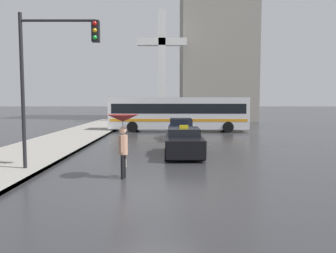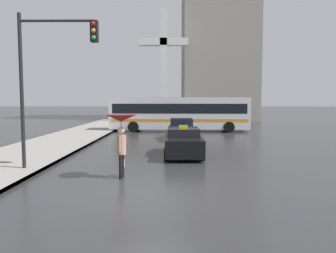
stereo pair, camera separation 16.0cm
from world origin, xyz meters
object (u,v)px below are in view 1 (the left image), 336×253
(taxi, at_px, (183,142))
(traffic_light, at_px, (51,64))
(city_bus, at_px, (178,112))
(monument_cross, at_px, (162,59))
(sedan_red, at_px, (181,130))
(pedestrian_with_umbrella, at_px, (123,127))

(taxi, height_order, traffic_light, traffic_light)
(city_bus, height_order, monument_cross, monument_cross)
(city_bus, bearing_deg, traffic_light, -15.44)
(city_bus, bearing_deg, sedan_red, 2.08)
(pedestrian_with_umbrella, bearing_deg, sedan_red, -1.98)
(sedan_red, height_order, pedestrian_with_umbrella, pedestrian_with_umbrella)
(city_bus, height_order, pedestrian_with_umbrella, city_bus)
(pedestrian_with_umbrella, relative_size, traffic_light, 0.38)
(taxi, distance_m, traffic_light, 7.42)
(taxi, bearing_deg, monument_cross, -86.48)
(sedan_red, distance_m, traffic_light, 12.81)
(taxi, height_order, pedestrian_with_umbrella, pedestrian_with_umbrella)
(city_bus, distance_m, pedestrian_with_umbrella, 18.35)
(traffic_light, bearing_deg, monument_cross, 82.75)
(city_bus, height_order, traffic_light, traffic_light)
(sedan_red, distance_m, pedestrian_with_umbrella, 12.47)
(traffic_light, distance_m, monument_cross, 29.58)
(traffic_light, bearing_deg, taxi, 36.47)
(city_bus, xyz_separation_m, traffic_light, (-5.39, -17.10, 2.48))
(taxi, bearing_deg, sedan_red, -91.11)
(taxi, xyz_separation_m, city_bus, (0.14, 13.22, 1.05))
(traffic_light, bearing_deg, pedestrian_with_umbrella, -20.56)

